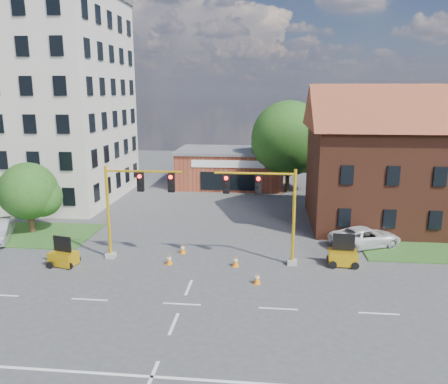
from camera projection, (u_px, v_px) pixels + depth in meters
The scene contains 16 objects.
ground at pixel (182, 304), 22.76m from camera, with size 120.00×120.00×0.00m, color #3E3E41.
lane_markings at pixel (169, 335), 19.85m from camera, with size 60.00×36.00×0.01m, color silver, non-canonical shape.
office_block at pixel (26, 97), 43.67m from camera, with size 18.40×15.40×20.60m.
brick_shop at pixel (231, 167), 51.36m from camera, with size 12.40×8.40×4.30m.
townhouse_row at pixel (438, 154), 35.19m from camera, with size 21.00×11.00×11.50m.
tree_large at pixel (293, 141), 47.07m from camera, with size 8.49×8.08×9.99m.
tree_nw_front at pixel (32, 193), 33.65m from camera, with size 4.63×4.41×5.57m.
signal_mast_west at pixel (132, 201), 28.13m from camera, with size 5.30×0.60×6.20m.
signal_mast_east at pixel (268, 205), 27.28m from camera, with size 5.30×0.60×6.20m.
trailer_west at pixel (63, 257), 27.71m from camera, with size 1.85×1.45×1.87m.
trailer_east at pixel (343, 256), 27.73m from camera, with size 1.82×1.26×2.00m.
cone_a at pixel (169, 259), 27.96m from camera, with size 0.40×0.40×0.70m.
cone_b at pixel (183, 249), 29.83m from camera, with size 0.40×0.40×0.70m.
cone_c at pixel (257, 278), 25.09m from camera, with size 0.40×0.40×0.70m.
cone_d at pixel (235, 261), 27.62m from camera, with size 0.40×0.40×0.70m.
pickup_white at pixel (365, 237), 31.14m from camera, with size 2.36×5.12×1.42m, color white.
Camera 1 is at (4.29, -20.55, 10.79)m, focal length 35.00 mm.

